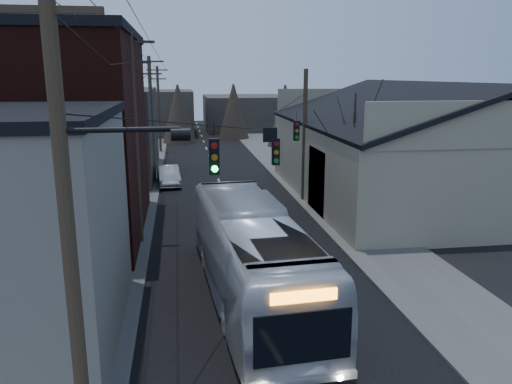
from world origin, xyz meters
TOP-DOWN VIEW (x-y plane):
  - road_surface at (0.00, 30.00)m, footprint 9.00×110.00m
  - sidewalk_left at (-6.50, 30.00)m, footprint 4.00×110.00m
  - sidewalk_right at (6.50, 30.00)m, footprint 4.00×110.00m
  - building_brick at (-10.00, 20.00)m, footprint 10.00×12.00m
  - building_left_far at (-9.50, 36.00)m, footprint 9.00×14.00m
  - warehouse at (13.00, 25.00)m, footprint 16.16×20.60m
  - building_far_left at (-6.00, 65.00)m, footprint 10.00×12.00m
  - building_far_right at (7.00, 70.00)m, footprint 12.00×14.00m
  - bare_tree at (6.50, 20.00)m, footprint 0.40×0.40m
  - utility_lines at (-3.11, 24.14)m, footprint 11.24×45.28m
  - bus at (-0.48, 10.95)m, footprint 3.75×12.70m
  - parked_car at (-3.86, 31.31)m, footprint 1.93×4.54m

SIDE VIEW (x-z plane):
  - road_surface at x=0.00m, z-range 0.00..0.02m
  - sidewalk_left at x=-6.50m, z-range 0.00..0.12m
  - sidewalk_right at x=6.50m, z-range 0.00..0.12m
  - parked_car at x=-3.86m, z-range 0.00..1.45m
  - bus at x=-0.48m, z-range 0.00..3.49m
  - building_far_right at x=7.00m, z-range 0.00..5.00m
  - warehouse at x=13.00m, z-range -1.17..6.56m
  - building_far_left at x=-6.00m, z-range 0.00..6.00m
  - building_left_far at x=-9.50m, z-range 0.00..7.00m
  - bare_tree at x=6.50m, z-range 0.00..7.20m
  - utility_lines at x=-3.11m, z-range -0.30..10.20m
  - building_brick at x=-10.00m, z-range 0.00..10.00m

